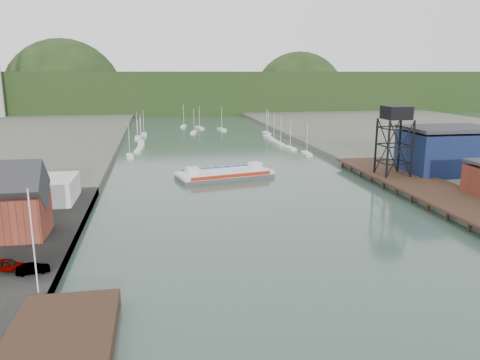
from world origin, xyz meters
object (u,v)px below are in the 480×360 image
object	(u,v)px
lift_tower	(396,117)
chain_ferry	(225,174)
harbor_building	(3,208)
car_west_a	(8,265)

from	to	relation	value
lift_tower	chain_ferry	size ratio (longest dim) A/B	0.65
harbor_building	car_west_a	distance (m)	14.09
harbor_building	lift_tower	world-z (taller)	lift_tower
harbor_building	car_west_a	bearing A→B (deg)	-73.13
chain_ferry	harbor_building	bearing A→B (deg)	-146.73
car_west_a	harbor_building	bearing A→B (deg)	30.13
chain_ferry	car_west_a	bearing A→B (deg)	-136.10
chain_ferry	lift_tower	bearing A→B (deg)	-31.45
lift_tower	chain_ferry	world-z (taller)	lift_tower
car_west_a	lift_tower	bearing A→B (deg)	-47.44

